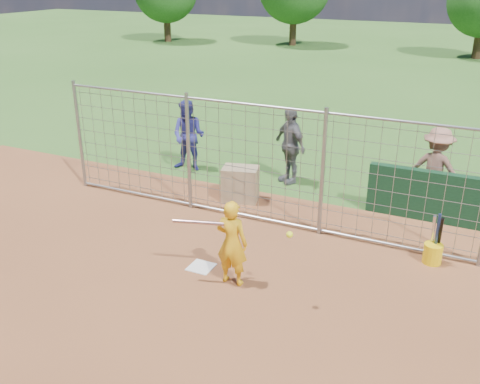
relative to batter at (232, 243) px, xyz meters
The scene contains 12 objects.
ground 1.12m from the batter, 151.16° to the left, with size 100.00×100.00×0.00m, color #2D591E.
infield_dirt 2.81m from the batter, 105.39° to the right, with size 18.00×18.00×0.00m, color brown.
home_plate 1.05m from the batter, 164.80° to the left, with size 0.43×0.43×0.02m, color silver.
dugout_wall 4.82m from the batter, 56.11° to the left, with size 2.60×0.20×1.10m, color #11381E.
batter is the anchor object (origin of this frame).
bystander_a 5.72m from the batter, 127.57° to the left, with size 0.91×0.71×1.86m, color navy.
bystander_b 4.90m from the batter, 99.23° to the left, with size 1.12×0.47×1.92m, color #5B5B60.
bystander_c 5.36m from the batter, 60.17° to the left, with size 1.21×0.69×1.87m, color #9A6554.
equipment_bin 3.55m from the batter, 113.04° to the left, with size 0.80×0.55×0.80m, color tan.
equipment_in_play 0.47m from the batter, 119.37° to the right, with size 2.08×0.31×0.24m.
bucket_with_bats 3.73m from the batter, 35.61° to the left, with size 0.34×0.39×0.98m.
backstop_fence 2.55m from the batter, 106.67° to the left, with size 9.08×0.08×2.60m.
Camera 1 is at (4.20, -7.43, 4.97)m, focal length 40.00 mm.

